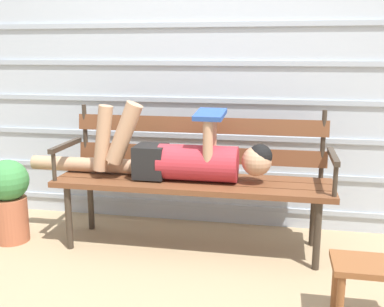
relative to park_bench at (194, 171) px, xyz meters
The scene contains 6 objects.
ground_plane 0.54m from the park_bench, 90.00° to the right, with size 12.00×12.00×0.00m, color tan.
house_siding 0.83m from the park_bench, 90.00° to the left, with size 4.30×0.08×2.42m.
park_bench is the anchor object (origin of this frame).
reclining_person 0.16m from the park_bench, 145.17° to the right, with size 1.68×0.26×0.52m.
footstool 1.32m from the park_bench, 38.43° to the right, with size 0.38×0.25×0.32m.
potted_plant 1.28m from the park_bench, behind, with size 0.28×0.28×0.58m.
Camera 1 is at (0.56, -2.75, 1.29)m, focal length 42.95 mm.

